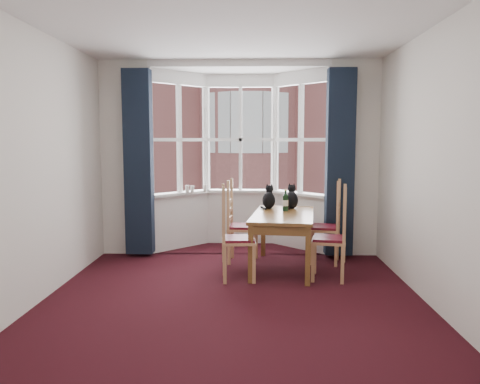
{
  "coord_description": "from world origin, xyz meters",
  "views": [
    {
      "loc": [
        0.21,
        -4.52,
        1.67
      ],
      "look_at": [
        0.05,
        1.05,
        1.05
      ],
      "focal_mm": 35.0,
      "sensor_mm": 36.0,
      "label": 1
    }
  ],
  "objects_px": {
    "dining_table": "(283,220)",
    "chair_right_far": "(331,229)",
    "cat_left": "(269,199)",
    "candle_short": "(192,189)",
    "cat_right": "(292,199)",
    "candle_tall": "(187,189)",
    "chair_left_near": "(231,241)",
    "chair_right_near": "(336,241)",
    "candle_extra": "(205,188)",
    "chair_left_far": "(236,228)",
    "wine_bottle": "(285,202)"
  },
  "relations": [
    {
      "from": "candle_short",
      "to": "candle_extra",
      "type": "distance_m",
      "value": 0.19
    },
    {
      "from": "dining_table",
      "to": "chair_left_near",
      "type": "bearing_deg",
      "value": -144.27
    },
    {
      "from": "cat_left",
      "to": "candle_tall",
      "type": "height_order",
      "value": "cat_left"
    },
    {
      "from": "candle_extra",
      "to": "candle_tall",
      "type": "bearing_deg",
      "value": -169.4
    },
    {
      "from": "chair_right_far",
      "to": "cat_left",
      "type": "xyz_separation_m",
      "value": [
        -0.84,
        0.14,
        0.39
      ]
    },
    {
      "from": "candle_short",
      "to": "cat_right",
      "type": "bearing_deg",
      "value": -26.13
    },
    {
      "from": "cat_left",
      "to": "chair_left_far",
      "type": "bearing_deg",
      "value": -168.26
    },
    {
      "from": "dining_table",
      "to": "cat_right",
      "type": "relative_size",
      "value": 4.28
    },
    {
      "from": "chair_left_near",
      "to": "wine_bottle",
      "type": "xyz_separation_m",
      "value": [
        0.69,
        0.68,
        0.38
      ]
    },
    {
      "from": "candle_tall",
      "to": "candle_short",
      "type": "bearing_deg",
      "value": 22.17
    },
    {
      "from": "chair_left_far",
      "to": "chair_right_near",
      "type": "relative_size",
      "value": 1.0
    },
    {
      "from": "dining_table",
      "to": "chair_right_far",
      "type": "height_order",
      "value": "chair_right_far"
    },
    {
      "from": "chair_right_near",
      "to": "candle_extra",
      "type": "distance_m",
      "value": 2.44
    },
    {
      "from": "dining_table",
      "to": "wine_bottle",
      "type": "bearing_deg",
      "value": 78.87
    },
    {
      "from": "candle_short",
      "to": "dining_table",
      "type": "bearing_deg",
      "value": -41.93
    },
    {
      "from": "candle_extra",
      "to": "candle_short",
      "type": "bearing_deg",
      "value": -174.1
    },
    {
      "from": "candle_tall",
      "to": "candle_extra",
      "type": "height_order",
      "value": "candle_extra"
    },
    {
      "from": "candle_tall",
      "to": "chair_right_near",
      "type": "bearing_deg",
      "value": -38.41
    },
    {
      "from": "cat_left",
      "to": "candle_short",
      "type": "relative_size",
      "value": 3.58
    },
    {
      "from": "wine_bottle",
      "to": "candle_short",
      "type": "relative_size",
      "value": 2.99
    },
    {
      "from": "chair_left_near",
      "to": "candle_extra",
      "type": "bearing_deg",
      "value": 106.01
    },
    {
      "from": "chair_left_far",
      "to": "cat_left",
      "type": "relative_size",
      "value": 2.66
    },
    {
      "from": "cat_right",
      "to": "wine_bottle",
      "type": "relative_size",
      "value": 1.22
    },
    {
      "from": "chair_left_near",
      "to": "chair_right_far",
      "type": "relative_size",
      "value": 1.0
    },
    {
      "from": "chair_right_far",
      "to": "candle_short",
      "type": "relative_size",
      "value": 9.5
    },
    {
      "from": "cat_left",
      "to": "cat_right",
      "type": "xyz_separation_m",
      "value": [
        0.31,
        0.02,
        0.0
      ]
    },
    {
      "from": "dining_table",
      "to": "candle_extra",
      "type": "distance_m",
      "value": 1.69
    },
    {
      "from": "chair_left_near",
      "to": "wine_bottle",
      "type": "relative_size",
      "value": 3.17
    },
    {
      "from": "dining_table",
      "to": "wine_bottle",
      "type": "relative_size",
      "value": 5.2
    },
    {
      "from": "cat_left",
      "to": "dining_table",
      "type": "bearing_deg",
      "value": -69.41
    },
    {
      "from": "chair_right_near",
      "to": "candle_tall",
      "type": "distance_m",
      "value": 2.61
    },
    {
      "from": "wine_bottle",
      "to": "candle_tall",
      "type": "height_order",
      "value": "wine_bottle"
    },
    {
      "from": "cat_left",
      "to": "cat_right",
      "type": "relative_size",
      "value": 0.98
    },
    {
      "from": "chair_left_far",
      "to": "chair_right_far",
      "type": "height_order",
      "value": "same"
    },
    {
      "from": "cat_left",
      "to": "cat_right",
      "type": "height_order",
      "value": "cat_right"
    },
    {
      "from": "chair_left_near",
      "to": "candle_tall",
      "type": "bearing_deg",
      "value": 114.68
    },
    {
      "from": "cat_right",
      "to": "cat_left",
      "type": "bearing_deg",
      "value": -177.22
    },
    {
      "from": "candle_short",
      "to": "chair_right_near",
      "type": "bearing_deg",
      "value": -39.98
    },
    {
      "from": "dining_table",
      "to": "candle_short",
      "type": "height_order",
      "value": "candle_short"
    },
    {
      "from": "candle_extra",
      "to": "chair_left_far",
      "type": "bearing_deg",
      "value": -58.65
    },
    {
      "from": "chair_left_near",
      "to": "cat_right",
      "type": "height_order",
      "value": "cat_right"
    },
    {
      "from": "chair_right_far",
      "to": "cat_right",
      "type": "bearing_deg",
      "value": 163.68
    },
    {
      "from": "dining_table",
      "to": "wine_bottle",
      "type": "xyz_separation_m",
      "value": [
        0.04,
        0.21,
        0.21
      ]
    },
    {
      "from": "chair_left_near",
      "to": "candle_short",
      "type": "relative_size",
      "value": 9.5
    },
    {
      "from": "cat_left",
      "to": "candle_tall",
      "type": "xyz_separation_m",
      "value": [
        -1.23,
        0.71,
        0.06
      ]
    },
    {
      "from": "dining_table",
      "to": "chair_left_near",
      "type": "relative_size",
      "value": 1.64
    },
    {
      "from": "dining_table",
      "to": "wine_bottle",
      "type": "distance_m",
      "value": 0.3
    },
    {
      "from": "cat_right",
      "to": "candle_tall",
      "type": "height_order",
      "value": "cat_right"
    },
    {
      "from": "cat_left",
      "to": "candle_short",
      "type": "xyz_separation_m",
      "value": [
        -1.16,
        0.74,
        0.06
      ]
    },
    {
      "from": "chair_right_near",
      "to": "cat_left",
      "type": "distance_m",
      "value": 1.24
    }
  ]
}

